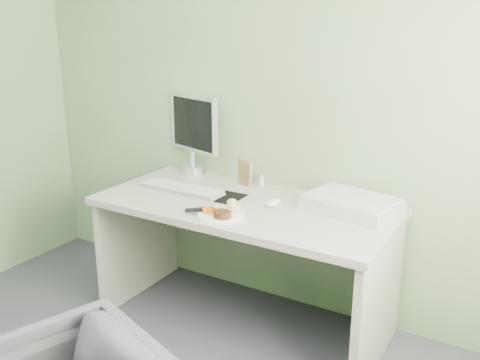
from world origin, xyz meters
The scene contains 14 objects.
wall_back centered at (0.00, 2.00, 1.35)m, with size 3.50×3.50×0.00m, color #83A171.
desk centered at (0.00, 1.62, 0.55)m, with size 1.60×0.75×0.73m.
plate centered at (0.00, 1.40, 0.74)m, with size 0.24×0.24×0.01m, color white.
steak centered at (0.03, 1.36, 0.76)m, with size 0.09×0.09×0.03m, color black.
potato_pile centered at (0.03, 1.45, 0.77)m, with size 0.10×0.07×0.05m, color tan.
carrot_heap centered at (-0.06, 1.38, 0.76)m, with size 0.05×0.05×0.04m, color #FF6E05.
steak_knife centered at (-0.10, 1.37, 0.75)m, with size 0.19×0.18×0.02m.
mousepad centered at (-0.15, 1.65, 0.73)m, with size 0.22×0.20×0.00m, color black.
keyboard centered at (-0.40, 1.61, 0.75)m, with size 0.49×0.14×0.02m, color white.
computer_mouse centered at (0.16, 1.66, 0.75)m, with size 0.06×0.11×0.04m, color white.
photo_frame centered at (-0.15, 1.89, 0.80)m, with size 0.12×0.01×0.15m, color #966C46.
eyedrop_bottle centered at (-0.06, 1.93, 0.77)m, with size 0.03×0.03×0.08m.
scanner centered at (0.54, 1.80, 0.77)m, with size 0.45×0.30×0.07m, color silver.
monitor centered at (-0.55, 1.94, 1.01)m, with size 0.41×0.16×0.50m.
Camera 1 is at (1.35, -0.71, 1.70)m, focal length 40.00 mm.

